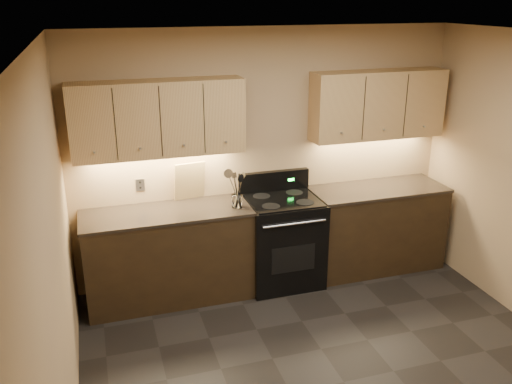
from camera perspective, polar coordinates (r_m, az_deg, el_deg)
floor at (r=4.58m, az=9.24°, el=-19.15°), size 4.00×4.00×0.00m
ceiling at (r=3.58m, az=11.60°, el=15.25°), size 4.00×4.00×0.00m
wall_back at (r=5.63m, az=1.02°, el=3.79°), size 4.00×0.04×2.60m
wall_left at (r=3.52m, az=-20.40°, el=-7.89°), size 0.04×4.00×2.60m
counter_left at (r=5.43m, az=-9.17°, el=-6.57°), size 1.62×0.62×0.93m
counter_right at (r=6.12m, az=12.44°, el=-3.65°), size 1.46×0.62×0.93m
stove at (r=5.67m, az=2.76°, el=-5.01°), size 0.76×0.68×1.14m
upper_cab_left at (r=5.14m, az=-10.24°, el=7.63°), size 1.60×0.30×0.70m
upper_cab_right at (r=5.86m, az=12.70°, el=8.96°), size 1.44×0.30×0.70m
outlet_plate at (r=5.44m, az=-12.10°, el=0.73°), size 0.08×0.01×0.12m
utensil_crock at (r=5.26m, az=-2.01°, el=-0.96°), size 0.11×0.11×0.13m
cutting_board at (r=5.46m, az=-7.01°, el=1.16°), size 0.32×0.13×0.39m
wooden_spoon at (r=5.21m, az=-2.27°, el=0.28°), size 0.15×0.08×0.34m
black_spoon at (r=5.23m, az=-2.09°, el=0.29°), size 0.10×0.11×0.34m
black_turner at (r=5.21m, az=-1.77°, el=0.29°), size 0.14×0.18×0.35m
steel_spatula at (r=5.23m, az=-1.72°, el=0.40°), size 0.15×0.13×0.36m
steel_skimmer at (r=5.21m, az=-1.73°, el=0.43°), size 0.20×0.15×0.38m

